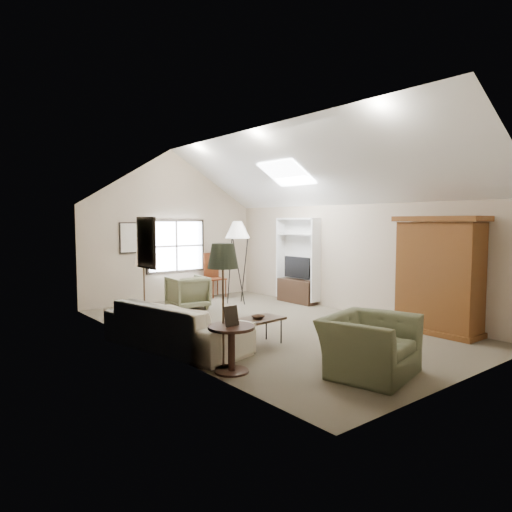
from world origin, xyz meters
TOP-DOWN VIEW (x-y plane):
  - room_shell at (0.00, 0.00)m, footprint 5.01×8.01m
  - window at (0.10, 3.96)m, footprint 1.72×0.08m
  - skylight at (1.30, 0.90)m, footprint 0.80×1.20m
  - wall_art at (-1.88, 1.94)m, footprint 1.97×3.71m
  - armoire at (2.18, -2.40)m, footprint 0.60×1.50m
  - tv_alcove at (2.34, 1.60)m, footprint 0.32×1.30m
  - media_console at (2.32, 1.60)m, footprint 0.34×1.18m
  - tv_panel at (2.32, 1.60)m, footprint 0.05×0.90m
  - sofa at (-2.20, -0.20)m, footprint 1.58×2.80m
  - armchair_near at (-0.77, -3.06)m, footprint 1.47×1.36m
  - armchair_far at (-0.32, 2.65)m, footprint 0.93×0.95m
  - coffee_table at (-1.04, -0.96)m, footprint 0.95×0.59m
  - bowl at (-1.04, -0.96)m, footprint 0.24×0.24m
  - side_table at (-2.20, -1.80)m, footprint 0.79×0.79m
  - side_chair at (1.18, 3.70)m, footprint 0.48×0.48m
  - tripod_lamp at (1.03, 2.44)m, footprint 0.70×0.70m
  - dark_lamp at (-2.20, -1.60)m, footprint 0.53×0.53m
  - tan_lamp at (-2.20, 1.00)m, footprint 0.39×0.39m

SIDE VIEW (x-z plane):
  - coffee_table at x=-1.04m, z-range 0.00..0.46m
  - media_console at x=2.32m, z-range 0.00..0.60m
  - side_table at x=-2.20m, z-range 0.00..0.66m
  - sofa at x=-2.20m, z-range 0.00..0.77m
  - armchair_far at x=-0.32m, z-range 0.00..0.80m
  - armchair_near at x=-0.77m, z-range 0.00..0.81m
  - bowl at x=-1.04m, z-range 0.46..0.52m
  - side_chair at x=1.18m, z-range 0.00..1.23m
  - tan_lamp at x=-2.20m, z-range 0.00..1.65m
  - dark_lamp at x=-2.20m, z-range 0.00..1.84m
  - tv_panel at x=2.32m, z-range 0.65..1.20m
  - tripod_lamp at x=1.03m, z-range 0.00..2.15m
  - armoire at x=2.18m, z-range 0.00..2.20m
  - tv_alcove at x=2.34m, z-range 0.10..2.20m
  - window at x=0.10m, z-range 0.74..2.16m
  - wall_art at x=-1.88m, z-range 1.29..2.17m
  - room_shell at x=0.00m, z-range 1.21..5.21m
  - skylight at x=1.30m, z-range 2.96..3.48m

